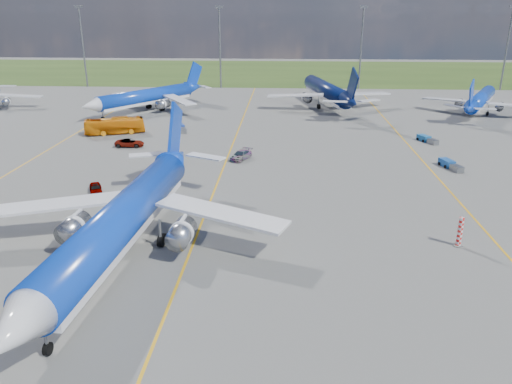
# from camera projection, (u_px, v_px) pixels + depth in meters

# --- Properties ---
(ground) EXTENTS (400.00, 400.00, 0.00)m
(ground) POSITION_uv_depth(u_px,v_px,m) (179.00, 280.00, 42.80)
(ground) COLOR #585855
(ground) RESTS_ON ground
(grass_strip) EXTENTS (400.00, 80.00, 0.01)m
(grass_strip) POSITION_uv_depth(u_px,v_px,m) (261.00, 72.00, 183.30)
(grass_strip) COLOR #2D4719
(grass_strip) RESTS_ON ground
(taxiway_lines) EXTENTS (60.25, 160.00, 0.02)m
(taxiway_lines) POSITION_uv_depth(u_px,v_px,m) (221.00, 177.00, 68.73)
(taxiway_lines) COLOR gold
(taxiway_lines) RESTS_ON ground
(floodlight_masts) EXTENTS (202.20, 0.50, 22.70)m
(floodlight_masts) POSITION_uv_depth(u_px,v_px,m) (290.00, 43.00, 140.95)
(floodlight_masts) COLOR slate
(floodlight_masts) RESTS_ON ground
(warning_post) EXTENTS (0.50, 0.50, 3.00)m
(warning_post) POSITION_uv_depth(u_px,v_px,m) (460.00, 232.00, 48.38)
(warning_post) COLOR red
(warning_post) RESTS_ON ground
(bg_jet_nnw) EXTENTS (43.13, 45.46, 9.49)m
(bg_jet_nnw) POSITION_uv_depth(u_px,v_px,m) (147.00, 111.00, 112.85)
(bg_jet_nnw) COLOR #0D37B6
(bg_jet_nnw) RESTS_ON ground
(bg_jet_n) EXTENTS (38.88, 46.40, 10.70)m
(bg_jet_n) POSITION_uv_depth(u_px,v_px,m) (326.00, 106.00, 118.47)
(bg_jet_n) COLOR #071442
(bg_jet_n) RESTS_ON ground
(bg_jet_ne) EXTENTS (38.38, 41.69, 8.80)m
(bg_jet_ne) POSITION_uv_depth(u_px,v_px,m) (479.00, 113.00, 111.11)
(bg_jet_ne) COLOR #0D37B6
(bg_jet_ne) RESTS_ON ground
(main_airliner) EXTENTS (35.07, 44.44, 11.09)m
(main_airliner) POSITION_uv_depth(u_px,v_px,m) (126.00, 257.00, 46.69)
(main_airliner) COLOR #0D37B6
(main_airliner) RESTS_ON ground
(apron_bus) EXTENTS (11.08, 6.13, 3.03)m
(apron_bus) POSITION_uv_depth(u_px,v_px,m) (115.00, 126.00, 92.01)
(apron_bus) COLOR orange
(apron_bus) RESTS_ON ground
(service_car_a) EXTENTS (2.78, 3.90, 1.23)m
(service_car_a) POSITION_uv_depth(u_px,v_px,m) (96.00, 188.00, 62.69)
(service_car_a) COLOR #999999
(service_car_a) RESTS_ON ground
(service_car_b) EXTENTS (4.89, 2.49, 1.32)m
(service_car_b) POSITION_uv_depth(u_px,v_px,m) (130.00, 143.00, 83.69)
(service_car_b) COLOR #999999
(service_car_b) RESTS_ON ground
(service_car_c) EXTENTS (3.66, 5.10, 1.37)m
(service_car_c) POSITION_uv_depth(u_px,v_px,m) (241.00, 155.00, 76.66)
(service_car_c) COLOR #999999
(service_car_c) RESTS_ON ground
(baggage_tug_w) EXTENTS (2.55, 4.85, 1.05)m
(baggage_tug_w) POSITION_uv_depth(u_px,v_px,m) (450.00, 165.00, 72.50)
(baggage_tug_w) COLOR #184A94
(baggage_tug_w) RESTS_ON ground
(baggage_tug_c) EXTENTS (2.99, 4.98, 1.09)m
(baggage_tug_c) POSITION_uv_depth(u_px,v_px,m) (181.00, 128.00, 94.69)
(baggage_tug_c) COLOR navy
(baggage_tug_c) RESTS_ON ground
(baggage_tug_e) EXTENTS (2.96, 4.64, 1.02)m
(baggage_tug_e) POSITION_uv_depth(u_px,v_px,m) (427.00, 139.00, 86.67)
(baggage_tug_e) COLOR #195998
(baggage_tug_e) RESTS_ON ground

